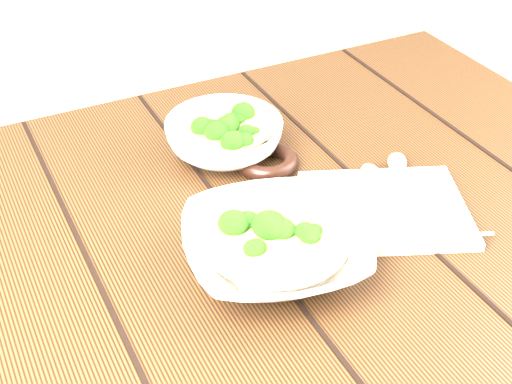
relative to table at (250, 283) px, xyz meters
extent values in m
cube|color=#36220F|center=(0.00, 0.00, 0.10)|extent=(1.20, 0.80, 0.04)
cube|color=#36220F|center=(0.54, 0.34, -0.28)|extent=(0.07, 0.07, 0.71)
imported|color=white|center=(-0.01, -0.10, 0.15)|extent=(0.27, 0.27, 0.06)
cylinder|color=#9A7445|center=(-0.01, -0.10, 0.16)|extent=(0.18, 0.18, 0.00)
ellipsoid|color=#31751A|center=(0.01, -0.09, 0.17)|extent=(0.04, 0.03, 0.03)
ellipsoid|color=#31751A|center=(-0.01, -0.06, 0.17)|extent=(0.04, 0.03, 0.03)
ellipsoid|color=#31751A|center=(-0.05, -0.06, 0.17)|extent=(0.04, 0.03, 0.03)
ellipsoid|color=#31751A|center=(-0.04, -0.11, 0.17)|extent=(0.04, 0.03, 0.03)
ellipsoid|color=#31751A|center=(-0.02, -0.14, 0.17)|extent=(0.04, 0.03, 0.03)
ellipsoid|color=#31751A|center=(0.03, -0.14, 0.17)|extent=(0.04, 0.03, 0.03)
imported|color=white|center=(0.04, 0.16, 0.15)|extent=(0.23, 0.23, 0.06)
cylinder|color=#9A7445|center=(0.04, 0.16, 0.17)|extent=(0.14, 0.14, 0.00)
ellipsoid|color=#31751A|center=(0.05, 0.17, 0.17)|extent=(0.03, 0.03, 0.02)
ellipsoid|color=#31751A|center=(0.05, 0.19, 0.17)|extent=(0.03, 0.03, 0.02)
ellipsoid|color=#31751A|center=(0.02, 0.20, 0.17)|extent=(0.03, 0.03, 0.02)
ellipsoid|color=#31751A|center=(0.02, 0.17, 0.17)|extent=(0.03, 0.03, 0.02)
ellipsoid|color=#31751A|center=(0.01, 0.15, 0.17)|extent=(0.03, 0.03, 0.02)
ellipsoid|color=#31751A|center=(0.02, 0.12, 0.17)|extent=(0.03, 0.03, 0.02)
ellipsoid|color=#31751A|center=(0.04, 0.14, 0.17)|extent=(0.03, 0.03, 0.02)
ellipsoid|color=#31751A|center=(0.07, 0.15, 0.17)|extent=(0.03, 0.03, 0.02)
torus|color=black|center=(0.08, 0.10, 0.13)|extent=(0.11, 0.11, 0.02)
cube|color=beige|center=(0.17, -0.07, 0.13)|extent=(0.27, 0.25, 0.01)
cylinder|color=#B1AB9C|center=(0.16, -0.08, 0.14)|extent=(0.07, 0.13, 0.01)
ellipsoid|color=#B1AB9C|center=(0.19, 0.00, 0.13)|extent=(0.05, 0.06, 0.01)
cylinder|color=#B1AB9C|center=(0.20, -0.06, 0.14)|extent=(0.09, 0.12, 0.01)
ellipsoid|color=#B1AB9C|center=(0.25, 0.01, 0.13)|extent=(0.05, 0.06, 0.01)
camera|label=1|loc=(-0.33, -0.68, 0.72)|focal=50.00mm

